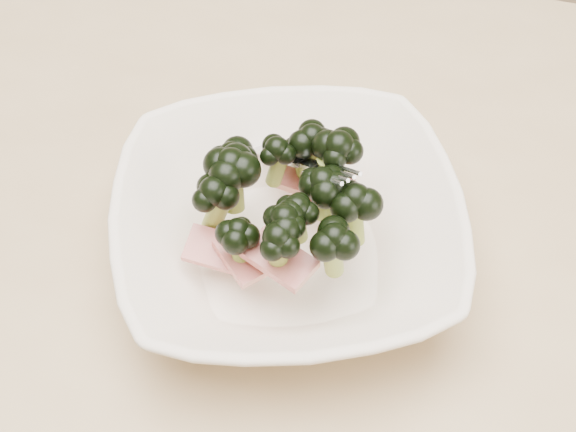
% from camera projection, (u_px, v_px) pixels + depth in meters
% --- Properties ---
extents(dining_table, '(1.20, 0.80, 0.75)m').
position_uv_depth(dining_table, '(184.00, 285.00, 0.75)').
color(dining_table, tan).
rests_on(dining_table, ground).
extents(broccoli_dish, '(0.35, 0.35, 0.11)m').
position_uv_depth(broccoli_dish, '(288.00, 225.00, 0.62)').
color(broccoli_dish, white).
rests_on(broccoli_dish, dining_table).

